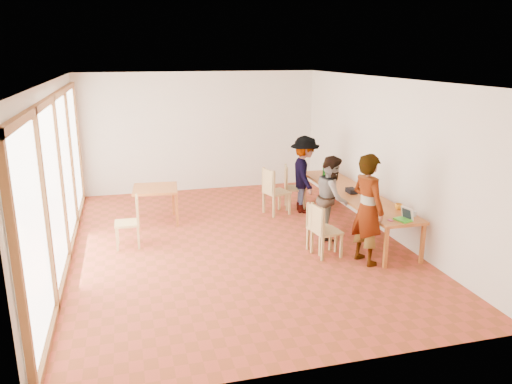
% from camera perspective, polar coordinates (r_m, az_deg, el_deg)
% --- Properties ---
extents(ground, '(8.00, 8.00, 0.00)m').
position_cam_1_polar(ground, '(9.42, -2.42, -5.84)').
color(ground, '#AC4029').
rests_on(ground, ground).
extents(wall_back, '(6.00, 0.10, 3.00)m').
position_cam_1_polar(wall_back, '(12.85, -6.39, 6.84)').
color(wall_back, silver).
rests_on(wall_back, ground).
extents(wall_front, '(6.00, 0.10, 3.00)m').
position_cam_1_polar(wall_front, '(5.30, 6.85, -6.04)').
color(wall_front, silver).
rests_on(wall_front, ground).
extents(wall_right, '(0.10, 8.00, 3.00)m').
position_cam_1_polar(wall_right, '(10.04, 14.48, 3.96)').
color(wall_right, silver).
rests_on(wall_right, ground).
extents(window_wall, '(0.10, 8.00, 3.00)m').
position_cam_1_polar(window_wall, '(8.85, -21.60, 1.82)').
color(window_wall, white).
rests_on(window_wall, ground).
extents(ceiling, '(6.00, 8.00, 0.04)m').
position_cam_1_polar(ceiling, '(8.77, -2.65, 12.84)').
color(ceiling, white).
rests_on(ceiling, wall_back).
extents(communal_table, '(0.80, 4.00, 0.75)m').
position_cam_1_polar(communal_table, '(10.17, 11.15, -0.30)').
color(communal_table, '#B56828').
rests_on(communal_table, ground).
extents(side_table, '(0.90, 0.90, 0.75)m').
position_cam_1_polar(side_table, '(10.56, -11.43, 0.08)').
color(side_table, '#B56828').
rests_on(side_table, ground).
extents(chair_near, '(0.49, 0.49, 0.50)m').
position_cam_1_polar(chair_near, '(8.70, 7.57, -3.79)').
color(chair_near, tan).
rests_on(chair_near, ground).
extents(chair_mid, '(0.52, 0.52, 0.47)m').
position_cam_1_polar(chair_mid, '(8.89, 7.12, -3.54)').
color(chair_mid, tan).
rests_on(chair_mid, ground).
extents(chair_far, '(0.59, 0.59, 0.55)m').
position_cam_1_polar(chair_far, '(10.86, 1.91, 0.61)').
color(chair_far, tan).
rests_on(chair_far, ground).
extents(chair_empty, '(0.56, 0.56, 0.53)m').
position_cam_1_polar(chair_empty, '(11.33, 3.97, 1.09)').
color(chair_empty, tan).
rests_on(chair_empty, ground).
extents(chair_spare, '(0.44, 0.44, 0.50)m').
position_cam_1_polar(chair_spare, '(9.36, -13.97, -2.71)').
color(chair_spare, tan).
rests_on(chair_spare, ground).
extents(person_near, '(0.60, 0.78, 1.88)m').
position_cam_1_polar(person_near, '(8.48, 12.63, -1.93)').
color(person_near, gray).
rests_on(person_near, ground).
extents(person_mid, '(0.87, 0.96, 1.60)m').
position_cam_1_polar(person_mid, '(9.57, 8.67, -0.59)').
color(person_mid, gray).
rests_on(person_mid, ground).
extents(person_far, '(0.81, 1.19, 1.71)m').
position_cam_1_polar(person_far, '(11.05, 5.55, 2.00)').
color(person_far, gray).
rests_on(person_far, ground).
extents(laptop_near, '(0.28, 0.30, 0.22)m').
position_cam_1_polar(laptop_near, '(8.68, 16.66, -2.72)').
color(laptop_near, '#47D52D').
rests_on(laptop_near, communal_table).
extents(laptop_mid, '(0.25, 0.26, 0.18)m').
position_cam_1_polar(laptop_mid, '(9.27, 13.31, -1.38)').
color(laptop_mid, '#47D52D').
rests_on(laptop_mid, communal_table).
extents(laptop_far, '(0.20, 0.23, 0.19)m').
position_cam_1_polar(laptop_far, '(11.06, 8.23, 1.66)').
color(laptop_far, '#47D52D').
rests_on(laptop_far, communal_table).
extents(yellow_mug, '(0.15, 0.15, 0.11)m').
position_cam_1_polar(yellow_mug, '(9.23, 15.98, -1.63)').
color(yellow_mug, orange).
rests_on(yellow_mug, communal_table).
extents(green_bottle, '(0.07, 0.07, 0.28)m').
position_cam_1_polar(green_bottle, '(11.45, 7.80, 2.59)').
color(green_bottle, '#1D7A28').
rests_on(green_bottle, communal_table).
extents(clear_glass, '(0.07, 0.07, 0.09)m').
position_cam_1_polar(clear_glass, '(8.93, 17.66, -2.40)').
color(clear_glass, silver).
rests_on(clear_glass, communal_table).
extents(condiment_cup, '(0.08, 0.08, 0.06)m').
position_cam_1_polar(condiment_cup, '(8.83, 16.63, -2.62)').
color(condiment_cup, white).
rests_on(condiment_cup, communal_table).
extents(pink_phone, '(0.05, 0.10, 0.01)m').
position_cam_1_polar(pink_phone, '(8.60, 15.10, -3.13)').
color(pink_phone, '#DD4E7F').
rests_on(pink_phone, communal_table).
extents(black_pouch, '(0.16, 0.26, 0.09)m').
position_cam_1_polar(black_pouch, '(10.10, 10.86, 0.14)').
color(black_pouch, black).
rests_on(black_pouch, communal_table).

